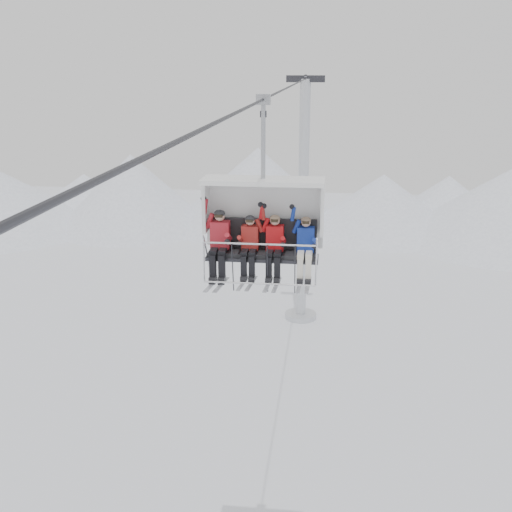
# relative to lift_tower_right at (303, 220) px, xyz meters

# --- Properties ---
(ridgeline) EXTENTS (72.00, 21.00, 7.00)m
(ridgeline) POSITION_rel_lift_tower_right_xyz_m (-1.58, 20.05, -2.94)
(ridgeline) COLOR white
(ridgeline) RESTS_ON ground
(lift_tower_right) EXTENTS (2.00, 1.80, 13.48)m
(lift_tower_right) POSITION_rel_lift_tower_right_xyz_m (0.00, 0.00, 0.00)
(lift_tower_right) COLOR silver
(lift_tower_right) RESTS_ON ground
(haul_cable) EXTENTS (0.06, 50.00, 0.06)m
(haul_cable) POSITION_rel_lift_tower_right_xyz_m (0.00, -22.00, 7.52)
(haul_cable) COLOR #2A2B2F
(haul_cable) RESTS_ON lift_tower_left
(chairlift_carrier) EXTENTS (2.66, 1.17, 3.98)m
(chairlift_carrier) POSITION_rel_lift_tower_right_xyz_m (0.00, -20.54, 4.96)
(chairlift_carrier) COLOR black
(chairlift_carrier) RESTS_ON haul_cable
(skier_far_left) EXTENTS (0.42, 1.69, 1.68)m
(skier_far_left) POSITION_rel_lift_tower_right_xyz_m (-0.96, -20.85, 4.45)
(skier_far_left) COLOR #B4202B
(skier_far_left) RESTS_ON chairlift_carrier
(skier_center_left) EXTENTS (0.38, 1.69, 1.52)m
(skier_center_left) POSITION_rel_lift_tower_right_xyz_m (-0.28, -20.87, 4.40)
(skier_center_left) COLOR #A7231E
(skier_center_left) RESTS_ON chairlift_carrier
(skier_center_right) EXTENTS (0.39, 1.69, 1.55)m
(skier_center_right) POSITION_rel_lift_tower_right_xyz_m (0.28, -20.87, 4.41)
(skier_center_right) COLOR red
(skier_center_right) RESTS_ON chairlift_carrier
(skier_far_right) EXTENTS (0.38, 1.69, 1.51)m
(skier_far_right) POSITION_rel_lift_tower_right_xyz_m (0.96, -20.87, 4.40)
(skier_far_right) COLOR navy
(skier_far_right) RESTS_ON chairlift_carrier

